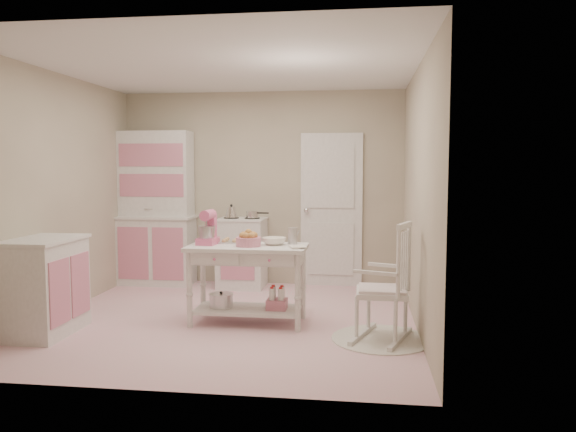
{
  "coord_description": "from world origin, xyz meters",
  "views": [
    {
      "loc": [
        1.35,
        -5.61,
        1.59
      ],
      "look_at": [
        0.56,
        0.41,
        1.06
      ],
      "focal_mm": 35.0,
      "sensor_mm": 36.0,
      "label": 1
    }
  ],
  "objects_px": {
    "hutch": "(156,208)",
    "bread_basket": "(248,242)",
    "stove": "(242,253)",
    "rocking_chair": "(382,281)",
    "work_table": "(248,284)",
    "stand_mixer": "(208,228)",
    "base_cabinet": "(45,286)"
  },
  "relations": [
    {
      "from": "hutch",
      "to": "bread_basket",
      "type": "bearing_deg",
      "value": -47.53
    },
    {
      "from": "stove",
      "to": "rocking_chair",
      "type": "bearing_deg",
      "value": -49.86
    },
    {
      "from": "rocking_chair",
      "to": "work_table",
      "type": "distance_m",
      "value": 1.4
    },
    {
      "from": "stove",
      "to": "hutch",
      "type": "bearing_deg",
      "value": 177.61
    },
    {
      "from": "stove",
      "to": "rocking_chair",
      "type": "relative_size",
      "value": 0.84
    },
    {
      "from": "hutch",
      "to": "stand_mixer",
      "type": "xyz_separation_m",
      "value": [
        1.21,
        -1.73,
        -0.07
      ]
    },
    {
      "from": "base_cabinet",
      "to": "work_table",
      "type": "distance_m",
      "value": 1.94
    },
    {
      "from": "base_cabinet",
      "to": "rocking_chair",
      "type": "bearing_deg",
      "value": 4.09
    },
    {
      "from": "hutch",
      "to": "stove",
      "type": "relative_size",
      "value": 2.26
    },
    {
      "from": "hutch",
      "to": "stand_mixer",
      "type": "bearing_deg",
      "value": -55.09
    },
    {
      "from": "work_table",
      "to": "stand_mixer",
      "type": "bearing_deg",
      "value": 177.27
    },
    {
      "from": "rocking_chair",
      "to": "bread_basket",
      "type": "bearing_deg",
      "value": -175.45
    },
    {
      "from": "bread_basket",
      "to": "work_table",
      "type": "bearing_deg",
      "value": 111.8
    },
    {
      "from": "base_cabinet",
      "to": "stove",
      "type": "bearing_deg",
      "value": 58.6
    },
    {
      "from": "rocking_chair",
      "to": "bread_basket",
      "type": "relative_size",
      "value": 4.4
    },
    {
      "from": "stove",
      "to": "stand_mixer",
      "type": "bearing_deg",
      "value": -89.79
    },
    {
      "from": "base_cabinet",
      "to": "bread_basket",
      "type": "height_order",
      "value": "base_cabinet"
    },
    {
      "from": "hutch",
      "to": "rocking_chair",
      "type": "distance_m",
      "value": 3.68
    },
    {
      "from": "hutch",
      "to": "base_cabinet",
      "type": "relative_size",
      "value": 2.26
    },
    {
      "from": "base_cabinet",
      "to": "bread_basket",
      "type": "bearing_deg",
      "value": 16.92
    },
    {
      "from": "hutch",
      "to": "base_cabinet",
      "type": "distance_m",
      "value": 2.44
    },
    {
      "from": "hutch",
      "to": "work_table",
      "type": "bearing_deg",
      "value": -47.07
    },
    {
      "from": "work_table",
      "to": "rocking_chair",
      "type": "bearing_deg",
      "value": -16.24
    },
    {
      "from": "rocking_chair",
      "to": "bread_basket",
      "type": "xyz_separation_m",
      "value": [
        -1.31,
        0.34,
        0.3
      ]
    },
    {
      "from": "hutch",
      "to": "rocking_chair",
      "type": "xyz_separation_m",
      "value": [
        2.96,
        -2.14,
        -0.49
      ]
    },
    {
      "from": "hutch",
      "to": "stove",
      "type": "height_order",
      "value": "hutch"
    },
    {
      "from": "work_table",
      "to": "stand_mixer",
      "type": "xyz_separation_m",
      "value": [
        -0.42,
        0.02,
        0.57
      ]
    },
    {
      "from": "hutch",
      "to": "work_table",
      "type": "relative_size",
      "value": 1.73
    },
    {
      "from": "hutch",
      "to": "base_cabinet",
      "type": "height_order",
      "value": "hutch"
    },
    {
      "from": "stove",
      "to": "stand_mixer",
      "type": "height_order",
      "value": "stand_mixer"
    },
    {
      "from": "stand_mixer",
      "to": "stove",
      "type": "bearing_deg",
      "value": 94.69
    },
    {
      "from": "stove",
      "to": "work_table",
      "type": "height_order",
      "value": "stove"
    }
  ]
}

